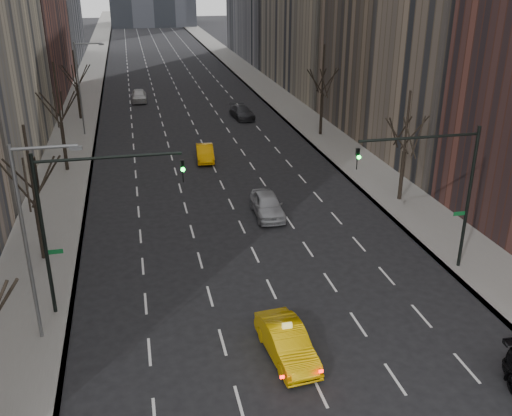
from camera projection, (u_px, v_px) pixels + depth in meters
sidewalk_left at (87, 88)px, 79.62m from camera, size 4.50×320.00×0.15m
sidewalk_right at (258, 82)px, 84.49m from camera, size 4.50×320.00×0.15m
tree_lw_b at (35, 200)px, 31.45m from camera, size 3.36×3.50×7.82m
tree_lw_c at (61, 124)px, 45.73m from camera, size 3.36×3.50×8.74m
tree_lw_d at (77, 87)px, 62.12m from camera, size 3.36×3.50×7.36m
tree_rw_b at (404, 151)px, 39.82m from camera, size 3.36×3.50×7.82m
tree_rw_c at (322, 95)px, 55.90m from camera, size 3.36×3.50×8.74m
traffic_mast_left at (79, 207)px, 25.93m from camera, size 6.69×0.39×8.00m
traffic_mast_right at (443, 178)px, 29.55m from camera, size 6.69×0.39×8.00m
streetlight_near at (32, 226)px, 23.74m from camera, size 2.83×0.22×9.00m
streetlight_far at (82, 79)px, 55.25m from camera, size 2.83×0.22×9.00m
taxi_sedan at (287, 342)px, 24.41m from camera, size 1.98×4.59×1.47m
silver_sedan_ahead at (267, 205)px, 38.51m from camera, size 2.01×4.67×1.57m
far_taxi at (205, 153)px, 49.71m from camera, size 1.73×4.20×1.35m
far_suv_grey at (242, 112)px, 63.73m from camera, size 2.46×4.96×1.39m
far_car_white at (139, 95)px, 71.77m from camera, size 1.95×4.59×1.55m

